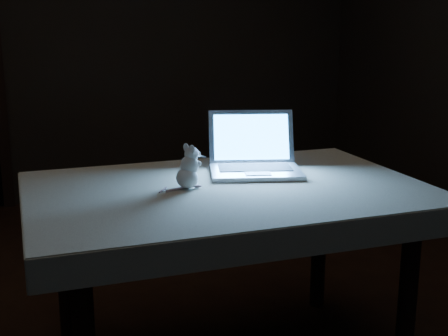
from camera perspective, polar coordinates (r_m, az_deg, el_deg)
name	(u,v)px	position (r m, az deg, el deg)	size (l,w,h in m)	color
back_wall	(81,31)	(4.74, -13.48, 12.57)	(4.50, 0.04, 2.60)	black
table	(227,279)	(2.41, 0.32, -10.51)	(1.39, 0.89, 0.74)	black
tablecloth	(203,197)	(2.32, -1.97, -2.80)	(1.49, 1.00, 0.10)	beige
laptop	(256,144)	(2.44, 3.07, 2.27)	(0.37, 0.32, 0.25)	#A6A7AB
plush_mouse	(187,167)	(2.24, -3.55, 0.11)	(0.12, 0.12, 0.17)	white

